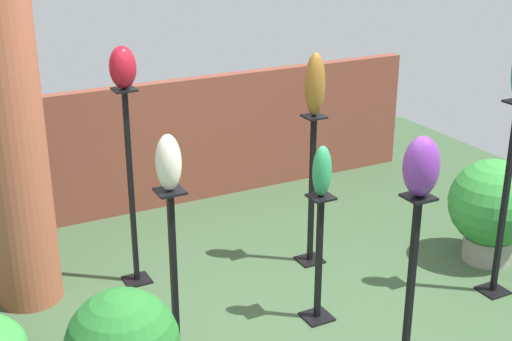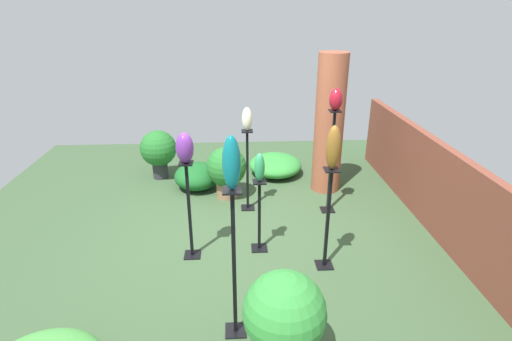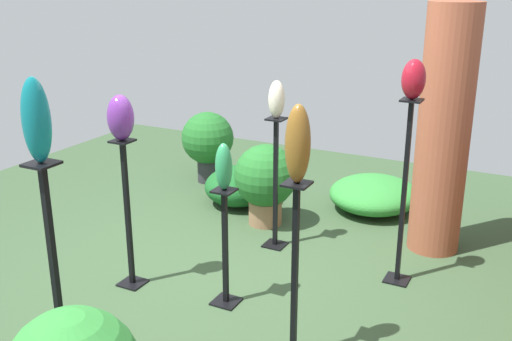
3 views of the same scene
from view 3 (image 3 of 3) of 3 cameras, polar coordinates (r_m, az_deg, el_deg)
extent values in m
plane|color=#385133|center=(5.17, -3.72, -10.18)|extent=(8.00, 8.00, 0.00)
cylinder|color=#9E5138|center=(5.56, 17.43, 3.50)|extent=(0.47, 0.47, 2.24)
cube|color=black|center=(5.26, 13.26, -10.06)|extent=(0.20, 0.20, 0.01)
cube|color=black|center=(4.95, 13.91, -2.21)|extent=(0.04, 0.04, 1.55)
cube|color=black|center=(4.74, 14.62, 6.50)|extent=(0.16, 0.16, 0.02)
cube|color=black|center=(5.18, -11.66, -10.44)|extent=(0.20, 0.20, 0.01)
cube|color=black|center=(4.91, -12.12, -4.14)|extent=(0.04, 0.04, 1.24)
cube|color=black|center=(4.72, -12.62, 2.77)|extent=(0.16, 0.16, 0.02)
cube|color=black|center=(5.73, 1.81, -7.07)|extent=(0.20, 0.20, 0.01)
cube|color=black|center=(5.50, 1.88, -1.29)|extent=(0.04, 0.04, 1.24)
cube|color=black|center=(5.32, 1.95, 4.94)|extent=(0.16, 0.16, 0.02)
cube|color=black|center=(4.82, -2.86, -12.35)|extent=(0.20, 0.20, 0.01)
cube|color=black|center=(4.60, -2.95, -7.36)|extent=(0.04, 0.04, 0.95)
cube|color=black|center=(4.42, -3.05, -1.92)|extent=(0.16, 0.16, 0.01)
cube|color=black|center=(3.91, 3.71, -9.85)|extent=(0.04, 0.04, 1.25)
cube|color=black|center=(3.65, 3.91, -1.27)|extent=(0.16, 0.16, 0.02)
cube|color=black|center=(3.69, -18.50, -10.46)|extent=(0.04, 0.04, 1.50)
cube|color=black|center=(3.41, -19.75, 0.60)|extent=(0.16, 0.16, 0.02)
ellipsoid|color=maroon|center=(4.71, 14.78, 8.41)|extent=(0.19, 0.18, 0.31)
ellipsoid|color=#6B2D8C|center=(4.67, -12.77, 4.94)|extent=(0.21, 0.20, 0.35)
ellipsoid|color=beige|center=(5.28, 1.97, 6.79)|extent=(0.15, 0.14, 0.34)
ellipsoid|color=#2D9356|center=(4.36, -3.09, 0.36)|extent=(0.13, 0.12, 0.35)
ellipsoid|color=brown|center=(3.58, 4.00, 2.53)|extent=(0.16, 0.16, 0.49)
ellipsoid|color=#0F727A|center=(3.34, -20.19, 4.50)|extent=(0.15, 0.15, 0.46)
cylinder|color=#936B4C|center=(6.17, 0.89, -3.97)|extent=(0.34, 0.34, 0.25)
sphere|color=#236B28|center=(6.03, 0.90, -0.49)|extent=(0.64, 0.64, 0.64)
cylinder|color=#2D2D33|center=(7.41, -4.55, 0.03)|extent=(0.27, 0.27, 0.29)
sphere|color=#236B28|center=(7.29, -4.63, 3.11)|extent=(0.63, 0.63, 0.63)
ellipsoid|color=#338C38|center=(6.64, 11.16, -2.22)|extent=(1.02, 0.96, 0.35)
ellipsoid|color=#195923|center=(6.68, -1.53, -1.43)|extent=(0.84, 0.77, 0.41)
camera|label=1|loc=(8.34, -17.80, 19.93)|focal=50.00mm
camera|label=2|loc=(2.55, -83.77, 12.05)|focal=28.00mm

